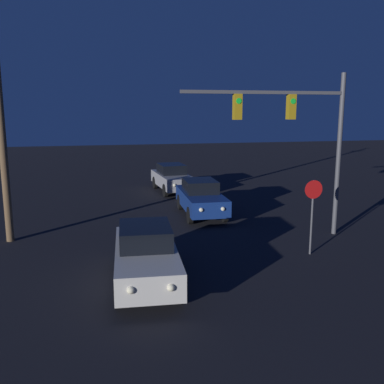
# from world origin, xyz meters

# --- Properties ---
(car_near) EXTENTS (1.99, 4.61, 1.64)m
(car_near) POSITION_xyz_m (-1.70, 10.86, 0.84)
(car_near) COLOR beige
(car_near) RESTS_ON ground_plane
(car_mid) EXTENTS (1.88, 4.58, 1.64)m
(car_mid) POSITION_xyz_m (1.76, 18.22, 0.84)
(car_mid) COLOR navy
(car_mid) RESTS_ON ground_plane
(car_far) EXTENTS (1.98, 4.61, 1.64)m
(car_far) POSITION_xyz_m (1.54, 24.24, 0.84)
(car_far) COLOR #99999E
(car_far) RESTS_ON ground_plane
(traffic_signal_mast) EXTENTS (6.30, 0.30, 6.19)m
(traffic_signal_mast) POSITION_xyz_m (4.51, 14.08, 4.19)
(traffic_signal_mast) COLOR #4C4C51
(traffic_signal_mast) RESTS_ON ground_plane
(stop_sign) EXTENTS (0.62, 0.07, 2.56)m
(stop_sign) POSITION_xyz_m (4.04, 12.05, 1.74)
(stop_sign) COLOR #4C4C51
(stop_sign) RESTS_ON ground_plane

